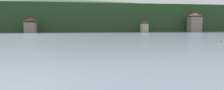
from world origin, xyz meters
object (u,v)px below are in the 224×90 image
(shore_building_west, at_px, (31,25))
(mooring_buoy_mid, at_px, (221,42))
(shore_building_westcentral, at_px, (144,27))
(shore_building_central, at_px, (195,23))

(shore_building_west, relative_size, mooring_buoy_mid, 14.15)
(shore_building_westcentral, relative_size, shore_building_central, 0.59)
(shore_building_westcentral, distance_m, mooring_buoy_mid, 64.89)
(shore_building_west, xyz_separation_m, shore_building_westcentral, (59.03, -0.52, -0.64))
(shore_building_westcentral, xyz_separation_m, mooring_buoy_mid, (-3.13, -64.74, -3.03))
(shore_building_westcentral, bearing_deg, shore_building_west, 179.49)
(shore_building_west, xyz_separation_m, shore_building_central, (88.55, -0.10, 1.50))
(shore_building_west, xyz_separation_m, mooring_buoy_mid, (55.91, -65.26, -3.67))
(shore_building_central, bearing_deg, mooring_buoy_mid, -116.61)
(shore_building_central, distance_m, mooring_buoy_mid, 73.06)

